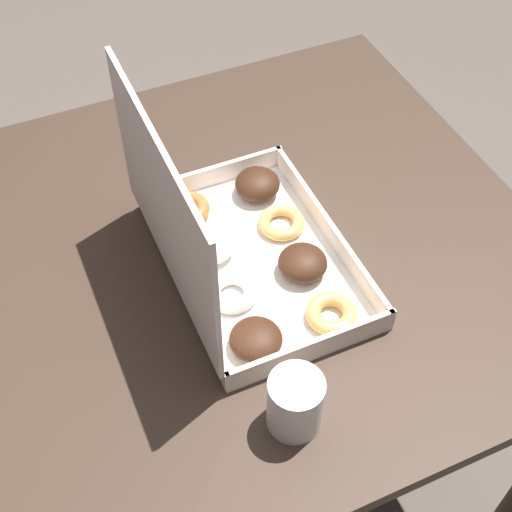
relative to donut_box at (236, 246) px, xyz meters
name	(u,v)px	position (x,y,z in m)	size (l,w,h in m)	color
ground_plane	(249,434)	(0.05, -0.04, -0.78)	(8.00, 8.00, 0.00)	#564C44
dining_table	(246,279)	(0.05, -0.04, -0.16)	(0.97, 1.00, 0.72)	#38281E
donut_box	(236,246)	(0.00, 0.00, 0.00)	(0.42, 0.29, 0.33)	white
coffee_mug	(295,402)	(-0.29, 0.03, -0.01)	(0.08, 0.08, 0.10)	white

